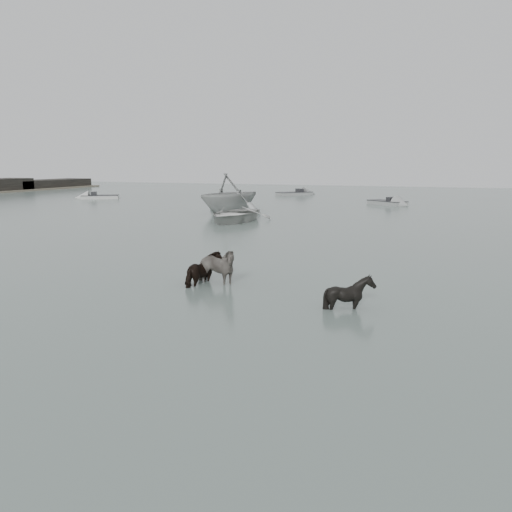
{
  "coord_description": "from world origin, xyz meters",
  "views": [
    {
      "loc": [
        5.21,
        -14.02,
        3.82
      ],
      "look_at": [
        -0.06,
        0.0,
        1.0
      ],
      "focal_mm": 35.0,
      "sensor_mm": 36.0,
      "label": 1
    }
  ],
  "objects_px": {
    "pony_pinto": "(215,263)",
    "pony_dark": "(205,263)",
    "pony_black": "(350,286)",
    "rowboat_lead": "(234,213)"
  },
  "relations": [
    {
      "from": "pony_pinto",
      "to": "pony_dark",
      "type": "xyz_separation_m",
      "value": [
        -0.33,
        -0.02,
        -0.03
      ]
    },
    {
      "from": "pony_black",
      "to": "rowboat_lead",
      "type": "bearing_deg",
      "value": 47.0
    },
    {
      "from": "pony_pinto",
      "to": "rowboat_lead",
      "type": "distance_m",
      "value": 17.19
    },
    {
      "from": "pony_pinto",
      "to": "pony_black",
      "type": "xyz_separation_m",
      "value": [
        4.47,
        -1.18,
        -0.08
      ]
    },
    {
      "from": "pony_dark",
      "to": "rowboat_lead",
      "type": "bearing_deg",
      "value": 1.0
    },
    {
      "from": "pony_pinto",
      "to": "pony_dark",
      "type": "bearing_deg",
      "value": 103.76
    },
    {
      "from": "pony_dark",
      "to": "rowboat_lead",
      "type": "relative_size",
      "value": 0.25
    },
    {
      "from": "rowboat_lead",
      "to": "pony_dark",
      "type": "bearing_deg",
      "value": -69.32
    },
    {
      "from": "pony_pinto",
      "to": "rowboat_lead",
      "type": "relative_size",
      "value": 0.3
    },
    {
      "from": "pony_dark",
      "to": "pony_black",
      "type": "relative_size",
      "value": 1.09
    }
  ]
}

